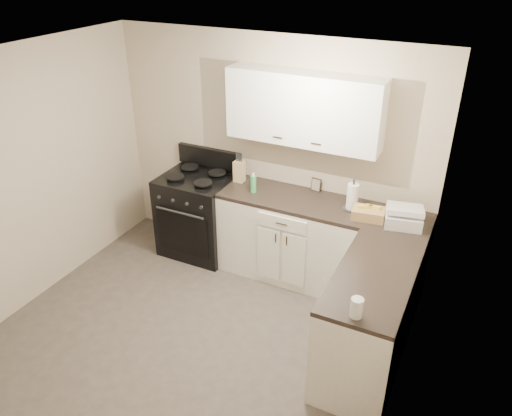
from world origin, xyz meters
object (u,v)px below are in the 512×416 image
at_px(knife_block, 239,171).
at_px(paper_towel, 352,197).
at_px(countertop_grill, 403,218).
at_px(wicker_basket, 368,214).
at_px(stove, 199,215).

relative_size(knife_block, paper_towel, 0.89).
bearing_deg(knife_block, countertop_grill, -4.53).
bearing_deg(wicker_basket, paper_towel, 149.63).
distance_m(paper_towel, wicker_basket, 0.24).
bearing_deg(countertop_grill, paper_towel, 159.56).
bearing_deg(countertop_grill, wicker_basket, 174.53).
relative_size(knife_block, countertop_grill, 0.71).
xyz_separation_m(paper_towel, countertop_grill, (0.52, -0.08, -0.07)).
relative_size(stove, wicker_basket, 3.21).
distance_m(stove, wicker_basket, 2.03).
distance_m(knife_block, wicker_basket, 1.50).
xyz_separation_m(knife_block, paper_towel, (1.29, -0.08, 0.02)).
distance_m(knife_block, countertop_grill, 1.81).
distance_m(paper_towel, countertop_grill, 0.53).
bearing_deg(wicker_basket, countertop_grill, 6.11).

